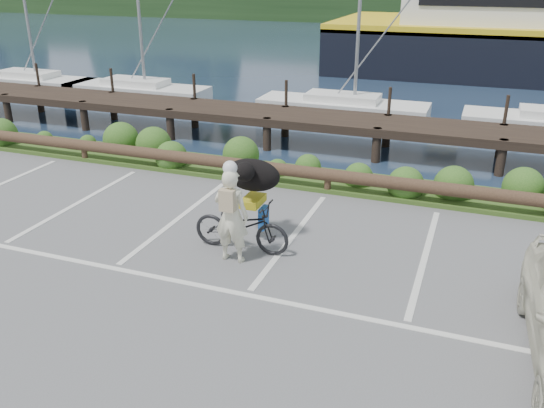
{
  "coord_description": "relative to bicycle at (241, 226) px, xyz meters",
  "views": [
    {
      "loc": [
        3.26,
        -7.95,
        5.02
      ],
      "look_at": [
        -0.06,
        0.96,
        1.1
      ],
      "focal_mm": 38.0,
      "sensor_mm": 36.0,
      "label": 1
    }
  ],
  "objects": [
    {
      "name": "ground",
      "position": [
        0.74,
        -1.11,
        -0.5
      ],
      "size": [
        72.0,
        72.0,
        0.0
      ],
      "primitive_type": "plane",
      "color": "#58595B"
    },
    {
      "name": "harbor_backdrop",
      "position": [
        1.13,
        77.36,
        -0.5
      ],
      "size": [
        170.0,
        160.0,
        30.0
      ],
      "color": "#1B2B42",
      "rests_on": "ground"
    },
    {
      "name": "vegetation_strip",
      "position": [
        0.74,
        4.19,
        -0.45
      ],
      "size": [
        34.0,
        1.6,
        0.1
      ],
      "primitive_type": "cube",
      "color": "#3D5B21",
      "rests_on": "ground"
    },
    {
      "name": "log_rail",
      "position": [
        0.74,
        3.49,
        -0.5
      ],
      "size": [
        32.0,
        0.3,
        0.6
      ],
      "primitive_type": null,
      "color": "#443021",
      "rests_on": "ground"
    },
    {
      "name": "bicycle",
      "position": [
        0.0,
        0.0,
        0.0
      ],
      "size": [
        1.9,
        0.68,
        1.0
      ],
      "primitive_type": "imported",
      "rotation": [
        0.0,
        0.0,
        1.58
      ],
      "color": "black",
      "rests_on": "ground"
    },
    {
      "name": "cyclist",
      "position": [
        0.0,
        -0.44,
        0.39
      ],
      "size": [
        0.65,
        0.43,
        1.78
      ],
      "primitive_type": "imported",
      "rotation": [
        0.0,
        0.0,
        3.15
      ],
      "color": "beige",
      "rests_on": "ground"
    },
    {
      "name": "dog",
      "position": [
        -0.01,
        0.61,
        0.82
      ],
      "size": [
        0.55,
        1.11,
        0.64
      ],
      "primitive_type": "ellipsoid",
      "rotation": [
        0.0,
        0.0,
        1.58
      ],
      "color": "black",
      "rests_on": "bicycle"
    }
  ]
}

